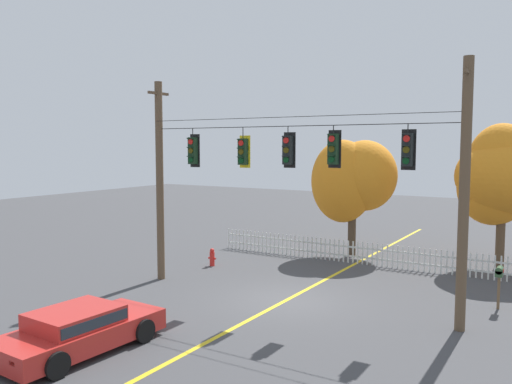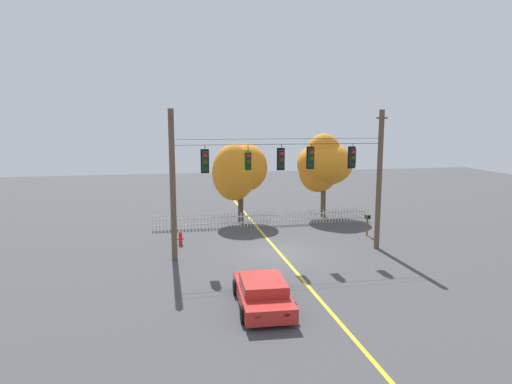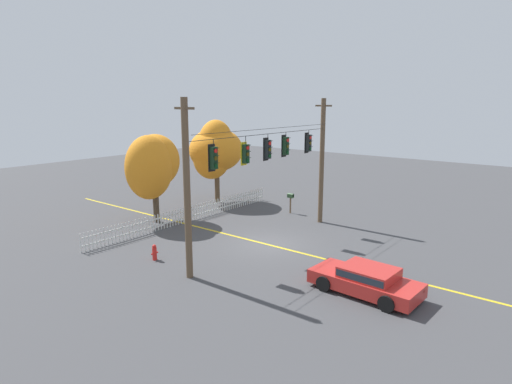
# 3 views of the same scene
# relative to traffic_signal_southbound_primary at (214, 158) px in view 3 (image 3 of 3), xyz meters

# --- Properties ---
(ground) EXTENTS (80.00, 80.00, 0.00)m
(ground) POSITION_rel_traffic_signal_southbound_primary_xyz_m (3.98, -0.01, -5.10)
(ground) COLOR #424244
(lane_centerline_stripe) EXTENTS (0.16, 36.00, 0.01)m
(lane_centerline_stripe) POSITION_rel_traffic_signal_southbound_primary_xyz_m (3.98, -0.01, -5.10)
(lane_centerline_stripe) COLOR gold
(lane_centerline_stripe) RESTS_ON ground
(signal_support_span) EXTENTS (11.57, 1.10, 7.75)m
(signal_support_span) POSITION_rel_traffic_signal_southbound_primary_xyz_m (3.98, -0.01, -1.16)
(signal_support_span) COLOR brown
(signal_support_span) RESTS_ON ground
(traffic_signal_southbound_primary) EXTENTS (0.43, 0.38, 1.45)m
(traffic_signal_southbound_primary) POSITION_rel_traffic_signal_southbound_primary_xyz_m (0.00, 0.00, 0.00)
(traffic_signal_southbound_primary) COLOR black
(traffic_signal_eastbound_side) EXTENTS (0.43, 0.38, 1.43)m
(traffic_signal_eastbound_side) POSITION_rel_traffic_signal_southbound_primary_xyz_m (2.23, -0.00, -0.02)
(traffic_signal_eastbound_side) COLOR black
(traffic_signal_northbound_secondary) EXTENTS (0.43, 0.38, 1.39)m
(traffic_signal_northbound_secondary) POSITION_rel_traffic_signal_southbound_primary_xyz_m (4.01, -0.00, 0.04)
(traffic_signal_northbound_secondary) COLOR black
(traffic_signal_northbound_primary) EXTENTS (0.43, 0.38, 1.36)m
(traffic_signal_northbound_primary) POSITION_rel_traffic_signal_southbound_primary_xyz_m (5.64, -0.00, 0.08)
(traffic_signal_northbound_primary) COLOR black
(traffic_signal_westbound_side) EXTENTS (0.43, 0.38, 1.37)m
(traffic_signal_westbound_side) POSITION_rel_traffic_signal_southbound_primary_xyz_m (8.00, -0.00, 0.07)
(traffic_signal_westbound_side) COLOR black
(white_picket_fence) EXTENTS (15.21, 0.06, 1.00)m
(white_picket_fence) POSITION_rel_traffic_signal_southbound_primary_xyz_m (4.62, 6.65, -4.60)
(white_picket_fence) COLOR silver
(white_picket_fence) RESTS_ON ground
(autumn_maple_near_fence) EXTENTS (4.01, 3.25, 5.57)m
(autumn_maple_near_fence) POSITION_rel_traffic_signal_southbound_primary_xyz_m (3.15, 8.35, -1.40)
(autumn_maple_near_fence) COLOR #473828
(autumn_maple_near_fence) RESTS_ON ground
(autumn_maple_mid) EXTENTS (4.22, 3.85, 6.24)m
(autumn_maple_mid) POSITION_rel_traffic_signal_southbound_primary_xyz_m (9.56, 9.07, -1.14)
(autumn_maple_mid) COLOR brown
(autumn_maple_mid) RESTS_ON ground
(parked_car) EXTENTS (2.18, 4.44, 1.15)m
(parked_car) POSITION_rel_traffic_signal_southbound_primary_xyz_m (1.57, -6.79, -4.50)
(parked_car) COLOR red
(parked_car) RESTS_ON ground
(fire_hydrant) EXTENTS (0.38, 0.22, 0.78)m
(fire_hydrant) POSITION_rel_traffic_signal_southbound_primary_xyz_m (-1.27, 2.88, -4.72)
(fire_hydrant) COLOR red
(fire_hydrant) RESTS_ON ground
(roadside_mailbox) EXTENTS (0.25, 0.44, 1.40)m
(roadside_mailbox) POSITION_rel_traffic_signal_southbound_primary_xyz_m (10.31, 2.73, -3.97)
(roadside_mailbox) COLOR brown
(roadside_mailbox) RESTS_ON ground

